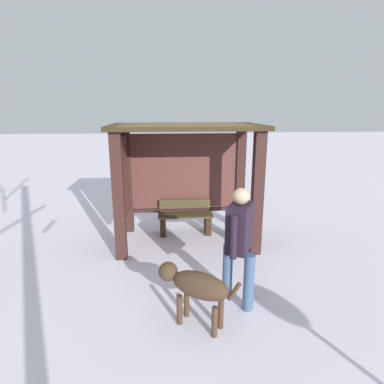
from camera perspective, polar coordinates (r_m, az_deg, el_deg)
The scene contains 5 objects.
ground_plane at distance 6.58m, azimuth -0.94°, elevation -8.70°, with size 60.00×60.00×0.00m, color white.
bus_shelter at distance 6.32m, azimuth -2.09°, elevation 5.38°, with size 2.80×1.71×2.33m.
bench_left_inside at distance 6.83m, azimuth -1.19°, elevation -4.85°, with size 1.16×0.39×0.72m.
person_walking at distance 4.28m, azimuth 8.45°, elevation -8.10°, with size 0.45×0.61×1.64m.
dog at distance 4.02m, azimuth 0.57°, elevation -16.35°, with size 0.94×0.71×0.75m.
Camera 1 is at (-0.42, -6.03, 2.61)m, focal length 29.83 mm.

